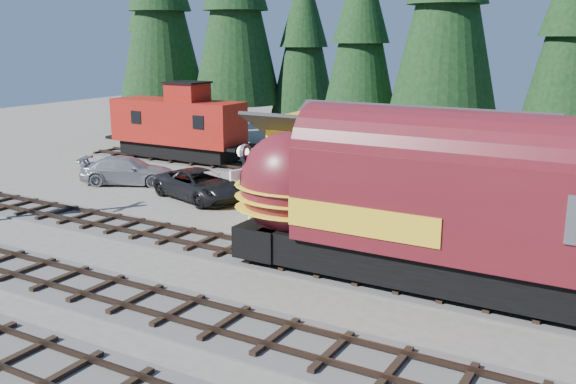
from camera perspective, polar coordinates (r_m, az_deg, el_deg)
The scene contains 8 objects.
ground at distance 21.07m, azimuth -1.04°, elevation -10.23°, with size 120.00×120.00×0.00m, color #6B665B.
track_spur at distance 40.74m, azimuth 0.07°, elevation 1.65°, with size 32.00×3.20×0.33m.
depot at distance 29.29m, azimuth 9.66°, elevation 2.50°, with size 12.80×7.00×5.30m.
conifer_backdrop at distance 40.81m, azimuth 23.66°, elevation 14.99°, with size 80.46×21.83×16.75m.
locomotive at distance 21.99m, azimuth 14.30°, elevation -2.01°, with size 17.50×3.48×4.76m.
caboose at distance 45.38m, azimuth -9.74°, elevation 5.88°, with size 9.87×2.86×5.13m.
pickup_truck_a at distance 34.68m, azimuth -7.87°, elevation 0.64°, with size 2.66×5.76×1.60m, color black.
pickup_truck_b at distance 39.16m, azimuth -14.05°, elevation 1.86°, with size 2.26×5.57×1.62m, color #96989D.
Camera 1 is at (10.03, -16.45, 8.52)m, focal length 40.00 mm.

